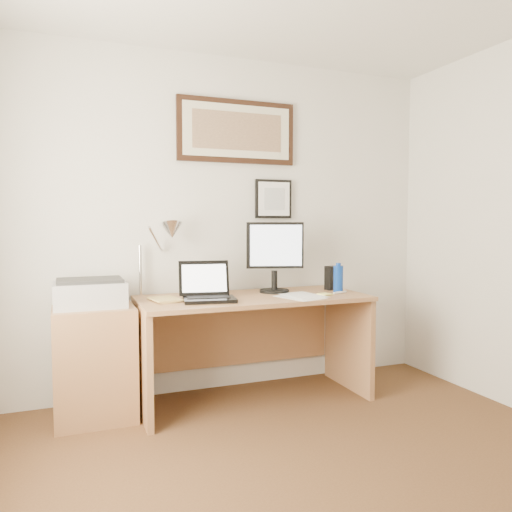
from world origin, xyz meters
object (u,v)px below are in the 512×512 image
laptop (208,292)px  printer (90,293)px  book (153,301)px  lcd_monitor (275,253)px  water_bottle (338,279)px  side_cabinet (95,364)px  desk (249,327)px

laptop → printer: (-0.74, 0.15, 0.01)m
book → lcd_monitor: 0.97m
water_bottle → printer: size_ratio=0.46×
water_bottle → laptop: size_ratio=0.54×
lcd_monitor → side_cabinet: bearing=-177.2°
book → printer: (-0.38, 0.09, 0.06)m
book → printer: printer is taller
lcd_monitor → printer: 1.32m
laptop → printer: 0.75m
water_bottle → book: size_ratio=0.87×
side_cabinet → desk: bearing=1.9°
laptop → lcd_monitor: (0.56, 0.17, 0.23)m
side_cabinet → book: 0.54m
water_bottle → book: 1.35m
laptop → lcd_monitor: size_ratio=0.72×
side_cabinet → desk: (1.07, 0.04, 0.15)m
side_cabinet → water_bottle: (1.71, -0.12, 0.49)m
book → side_cabinet: bearing=172.2°
lcd_monitor → printer: bearing=-178.8°
side_cabinet → printer: 0.46m
desk → printer: 1.13m
water_bottle → laptop: laptop is taller
laptop → printer: size_ratio=0.85×
water_bottle → printer: (-1.73, 0.16, -0.03)m
book → printer: size_ratio=0.53×
desk → printer: printer is taller
book → lcd_monitor: bearing=7.0°
side_cabinet → water_bottle: water_bottle is taller
book → laptop: bearing=-9.6°
desk → laptop: size_ratio=4.26×
desk → lcd_monitor: lcd_monitor is taller
lcd_monitor → printer: (-1.30, -0.03, -0.22)m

